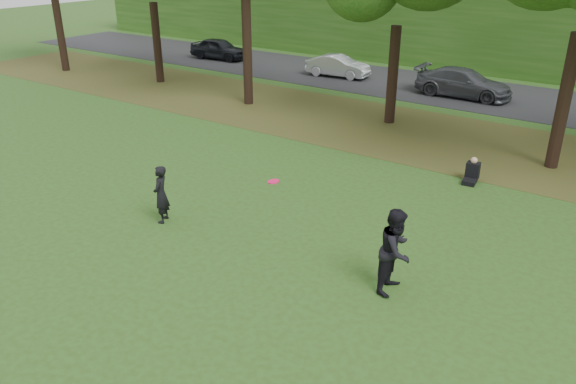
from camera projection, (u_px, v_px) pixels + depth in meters
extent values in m
plane|color=#2C4515|center=(242.00, 294.00, 12.67)|extent=(120.00, 120.00, 0.00)
cube|color=#523F1D|center=(448.00, 140.00, 22.40)|extent=(60.00, 7.00, 0.01)
cube|color=black|center=(504.00, 98.00, 28.39)|extent=(70.00, 7.00, 0.02)
cube|color=#254E16|center=(541.00, 33.00, 31.86)|extent=(70.00, 3.00, 5.00)
imported|color=black|center=(161.00, 194.00, 15.62)|extent=(0.62, 0.72, 1.67)
imported|color=black|center=(396.00, 251.00, 12.44)|extent=(0.80, 1.00, 2.01)
imported|color=black|center=(219.00, 49.00, 37.44)|extent=(4.14, 1.99, 1.36)
imported|color=#A9ABB1|center=(338.00, 66.00, 32.60)|extent=(3.83, 1.64, 1.23)
imported|color=#414249|center=(463.00, 83.00, 28.37)|extent=(4.82, 1.96, 1.40)
cylinder|color=#FF1559|center=(273.00, 181.00, 13.03)|extent=(0.35, 0.35, 0.07)
cube|color=black|center=(470.00, 181.00, 18.39)|extent=(0.45, 0.60, 0.16)
cube|color=black|center=(473.00, 171.00, 18.50)|extent=(0.45, 0.38, 0.56)
sphere|color=tan|center=(474.00, 160.00, 18.35)|extent=(0.22, 0.22, 0.22)
cylinder|color=black|center=(60.00, 29.00, 33.45)|extent=(0.44, 0.44, 4.96)
cylinder|color=black|center=(157.00, 43.00, 30.84)|extent=(0.44, 0.44, 4.28)
cylinder|color=black|center=(247.00, 51.00, 26.42)|extent=(0.44, 0.44, 5.08)
cylinder|color=black|center=(393.00, 76.00, 23.80)|extent=(0.44, 0.44, 4.12)
cylinder|color=black|center=(564.00, 103.00, 18.85)|extent=(0.44, 0.44, 4.62)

